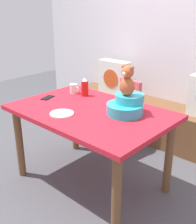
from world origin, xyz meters
TOP-DOWN VIEW (x-y plane):
  - ground_plane at (0.00, 0.00)m, footprint 8.00×8.00m
  - back_wall at (0.00, 1.47)m, footprint 4.40×0.10m
  - window_bench at (0.00, 1.20)m, footprint 2.60×0.44m
  - pillow_floral_left at (-0.70, 1.18)m, footprint 0.44×0.15m
  - dining_table at (0.00, 0.00)m, footprint 1.37×0.91m
  - highchair at (-0.24, 0.77)m, footprint 0.36×0.48m
  - infant_seat_teal at (0.28, 0.13)m, footprint 0.30×0.33m
  - teddy_bear at (0.28, 0.13)m, footprint 0.13×0.12m
  - ketchup_bottle at (-0.31, 0.25)m, footprint 0.07×0.07m
  - coffee_mug at (-0.45, 0.23)m, footprint 0.12×0.08m
  - dinner_plate_near at (-0.10, -0.23)m, footprint 0.20×0.20m
  - cell_phone at (-0.53, -0.05)m, footprint 0.11×0.16m

SIDE VIEW (x-z plane):
  - ground_plane at x=0.00m, z-range 0.00..0.00m
  - window_bench at x=0.00m, z-range 0.00..0.46m
  - highchair at x=-0.24m, z-range 0.13..0.92m
  - dining_table at x=0.00m, z-range 0.27..1.01m
  - pillow_floral_left at x=-0.70m, z-range 0.46..0.90m
  - cell_phone at x=-0.53m, z-range 0.74..0.75m
  - dinner_plate_near at x=-0.10m, z-range 0.74..0.75m
  - coffee_mug at x=-0.45m, z-range 0.74..0.84m
  - infant_seat_teal at x=0.28m, z-range 0.73..0.89m
  - ketchup_bottle at x=-0.31m, z-range 0.73..0.92m
  - teddy_bear at x=0.28m, z-range 0.89..1.14m
  - back_wall at x=0.00m, z-range 0.00..2.60m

